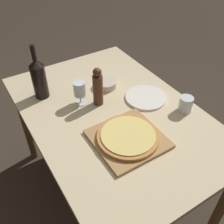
# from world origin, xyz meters

# --- Properties ---
(ground_plane) EXTENTS (12.00, 12.00, 0.00)m
(ground_plane) POSITION_xyz_m (0.00, 0.00, 0.00)
(ground_plane) COLOR #382D23
(dining_table) EXTENTS (0.92, 1.37, 0.78)m
(dining_table) POSITION_xyz_m (0.00, 0.00, 0.68)
(dining_table) COLOR #CCB78E
(dining_table) RESTS_ON ground_plane
(cutting_board) EXTENTS (0.35, 0.34, 0.02)m
(cutting_board) POSITION_xyz_m (-0.05, -0.23, 0.79)
(cutting_board) COLOR #A87A47
(cutting_board) RESTS_ON dining_table
(pizza) EXTENTS (0.32, 0.32, 0.02)m
(pizza) POSITION_xyz_m (-0.05, -0.23, 0.81)
(pizza) COLOR #BC7A3D
(pizza) RESTS_ON cutting_board
(wine_bottle) EXTENTS (0.09, 0.09, 0.34)m
(wine_bottle) POSITION_xyz_m (-0.29, 0.36, 0.91)
(wine_bottle) COLOR black
(wine_bottle) RESTS_ON dining_table
(pepper_mill) EXTENTS (0.06, 0.06, 0.24)m
(pepper_mill) POSITION_xyz_m (-0.03, 0.11, 0.89)
(pepper_mill) COLOR #4C2819
(pepper_mill) RESTS_ON dining_table
(wine_glass) EXTENTS (0.07, 0.07, 0.15)m
(wine_glass) POSITION_xyz_m (-0.12, 0.17, 0.88)
(wine_glass) COLOR silver
(wine_glass) RESTS_ON dining_table
(small_bowl) EXTENTS (0.14, 0.14, 0.04)m
(small_bowl) POSITION_xyz_m (0.10, 0.24, 0.80)
(small_bowl) COLOR beige
(small_bowl) RESTS_ON dining_table
(drinking_tumbler) EXTENTS (0.08, 0.08, 0.09)m
(drinking_tumbler) POSITION_xyz_m (0.36, -0.21, 0.82)
(drinking_tumbler) COLOR silver
(drinking_tumbler) RESTS_ON dining_table
(dinner_plate) EXTENTS (0.25, 0.25, 0.01)m
(dinner_plate) POSITION_xyz_m (0.24, -0.00, 0.78)
(dinner_plate) COLOR silver
(dinner_plate) RESTS_ON dining_table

